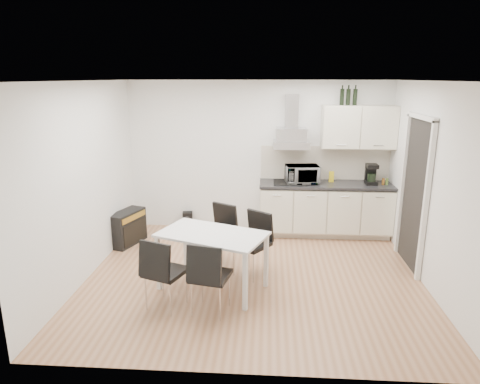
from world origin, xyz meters
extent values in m
plane|color=tan|center=(0.00, 0.00, 0.00)|extent=(4.50, 4.50, 0.00)
cube|color=white|center=(0.00, 2.00, 1.30)|extent=(4.50, 0.10, 2.60)
cube|color=white|center=(0.00, -2.00, 1.30)|extent=(4.50, 0.10, 2.60)
cube|color=white|center=(-2.25, 0.00, 1.30)|extent=(0.10, 4.00, 2.60)
cube|color=white|center=(2.25, 0.00, 1.30)|extent=(0.10, 4.00, 2.60)
plane|color=white|center=(0.00, 0.00, 2.60)|extent=(4.50, 4.50, 0.00)
cube|color=white|center=(2.21, 0.55, 1.05)|extent=(0.08, 1.04, 2.10)
cube|color=beige|center=(1.15, 1.74, 0.05)|extent=(2.16, 0.52, 0.10)
cube|color=beige|center=(1.15, 1.70, 0.48)|extent=(2.20, 0.60, 0.76)
cube|color=#262628|center=(1.15, 1.69, 0.90)|extent=(2.22, 0.64, 0.04)
cube|color=beige|center=(1.15, 1.99, 1.21)|extent=(2.20, 0.02, 0.58)
cube|color=beige|center=(1.65, 1.82, 1.85)|extent=(1.20, 0.35, 0.70)
cube|color=silver|center=(0.55, 1.78, 1.65)|extent=(0.60, 0.46, 0.30)
cube|color=silver|center=(0.55, 1.89, 2.10)|extent=(0.22, 0.20, 0.55)
imported|color=silver|center=(0.75, 1.68, 1.10)|extent=(0.57, 0.36, 0.37)
cube|color=yellow|center=(1.25, 1.80, 1.01)|extent=(0.08, 0.04, 0.18)
cylinder|color=brown|center=(2.08, 1.65, 0.98)|extent=(0.04, 0.04, 0.11)
cylinder|color=#4C6626|center=(2.14, 1.65, 0.98)|extent=(0.04, 0.04, 0.11)
cylinder|color=black|center=(1.35, 1.82, 2.36)|extent=(0.07, 0.07, 0.32)
cylinder|color=black|center=(1.45, 1.82, 2.36)|extent=(0.07, 0.07, 0.32)
cylinder|color=black|center=(1.56, 1.82, 2.36)|extent=(0.07, 0.07, 0.32)
cube|color=white|center=(-0.51, -0.35, 0.73)|extent=(1.49, 1.17, 0.03)
cube|color=white|center=(-1.19, -0.43, 0.36)|extent=(0.06, 0.06, 0.72)
cube|color=white|center=(-0.06, -0.87, 0.36)|extent=(0.06, 0.06, 0.72)
cube|color=white|center=(-0.96, 0.17, 0.36)|extent=(0.06, 0.06, 0.72)
cube|color=white|center=(0.17, -0.27, 0.36)|extent=(0.06, 0.06, 0.72)
cube|color=black|center=(-2.09, 1.07, 0.28)|extent=(0.48, 0.72, 0.55)
cube|color=gold|center=(-1.95, 1.07, 0.48)|extent=(0.20, 0.57, 0.09)
cube|color=black|center=(-1.26, 1.90, 0.15)|extent=(0.20, 0.18, 0.29)
camera|label=1|loc=(0.18, -5.36, 2.64)|focal=32.00mm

